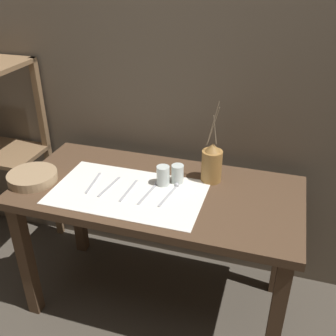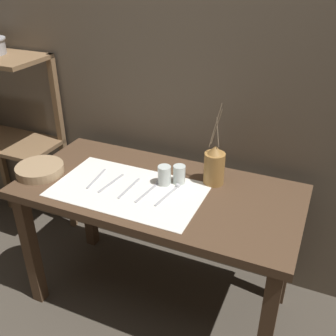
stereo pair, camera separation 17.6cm
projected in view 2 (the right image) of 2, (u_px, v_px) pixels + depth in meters
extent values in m
plane|color=#473F35|center=(159.00, 298.00, 2.19)|extent=(12.00, 12.00, 0.00)
cube|color=brown|center=(193.00, 65.00, 1.95)|extent=(7.00, 0.06, 2.40)
cube|color=#4C3523|center=(158.00, 192.00, 1.85)|extent=(1.33, 0.64, 0.04)
cube|color=#4C3523|center=(31.00, 250.00, 2.03)|extent=(0.06, 0.06, 0.68)
cube|color=#4C3523|center=(266.00, 330.00, 1.60)|extent=(0.06, 0.06, 0.68)
cube|color=#4C3523|center=(88.00, 199.00, 2.45)|extent=(0.06, 0.06, 0.68)
cube|color=#4C3523|center=(287.00, 251.00, 2.02)|extent=(0.06, 0.06, 0.68)
cube|color=brown|center=(10.00, 142.00, 2.44)|extent=(0.60, 0.33, 0.02)
cube|color=brown|center=(63.00, 149.00, 2.49)|extent=(0.04, 0.04, 1.19)
cube|color=white|center=(128.00, 190.00, 1.83)|extent=(0.70, 0.41, 0.00)
cylinder|color=olive|center=(214.00, 168.00, 1.84)|extent=(0.10, 0.10, 0.16)
cone|color=olive|center=(215.00, 150.00, 1.80)|extent=(0.07, 0.07, 0.04)
cylinder|color=#847056|center=(216.00, 127.00, 1.75)|extent=(0.05, 0.00, 0.18)
cylinder|color=#847056|center=(215.00, 126.00, 1.73)|extent=(0.04, 0.03, 0.20)
cylinder|color=#847056|center=(218.00, 132.00, 1.76)|extent=(0.03, 0.03, 0.13)
cylinder|color=#9E7F5B|center=(40.00, 170.00, 1.95)|extent=(0.23, 0.23, 0.04)
cylinder|color=silver|center=(164.00, 175.00, 1.84)|extent=(0.06, 0.06, 0.09)
cylinder|color=silver|center=(179.00, 174.00, 1.86)|extent=(0.06, 0.06, 0.09)
cube|color=#A8A8AD|center=(96.00, 178.00, 1.91)|extent=(0.03, 0.19, 0.00)
cube|color=#A8A8AD|center=(111.00, 183.00, 1.87)|extent=(0.04, 0.19, 0.00)
cube|color=#A8A8AD|center=(129.00, 188.00, 1.83)|extent=(0.02, 0.19, 0.00)
cube|color=#A8A8AD|center=(147.00, 192.00, 1.80)|extent=(0.04, 0.19, 0.00)
sphere|color=#A8A8AD|center=(158.00, 183.00, 1.87)|extent=(0.02, 0.02, 0.02)
cube|color=#A8A8AD|center=(167.00, 196.00, 1.77)|extent=(0.04, 0.19, 0.00)
sphere|color=#A8A8AD|center=(178.00, 186.00, 1.84)|extent=(0.02, 0.02, 0.02)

